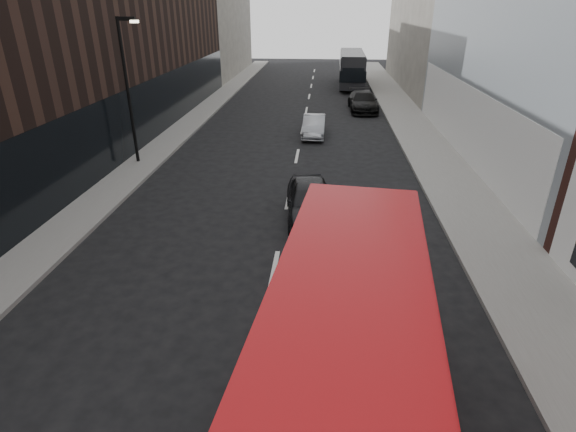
% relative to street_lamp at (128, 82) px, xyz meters
% --- Properties ---
extents(sidewalk_right, '(3.00, 80.00, 0.15)m').
position_rel_street_lamp_xyz_m(sidewalk_right, '(15.72, 7.00, -4.11)').
color(sidewalk_right, slate).
rests_on(sidewalk_right, ground).
extents(sidewalk_left, '(2.00, 80.00, 0.15)m').
position_rel_street_lamp_xyz_m(sidewalk_left, '(0.22, 7.00, -4.11)').
color(sidewalk_left, slate).
rests_on(sidewalk_left, ground).
extents(building_left_mid, '(5.00, 24.00, 14.00)m').
position_rel_street_lamp_xyz_m(building_left_mid, '(-3.28, 12.00, 2.82)').
color(building_left_mid, black).
rests_on(building_left_mid, ground).
extents(building_left_far, '(5.00, 20.00, 13.00)m').
position_rel_street_lamp_xyz_m(building_left_far, '(-3.28, 34.00, 2.32)').
color(building_left_far, '#6A655D').
rests_on(building_left_far, ground).
extents(street_lamp, '(1.06, 0.22, 7.00)m').
position_rel_street_lamp_xyz_m(street_lamp, '(0.00, 0.00, 0.00)').
color(street_lamp, black).
rests_on(street_lamp, sidewalk_left).
extents(grey_bus, '(2.69, 10.44, 3.35)m').
position_rel_street_lamp_xyz_m(grey_bus, '(12.29, 26.22, -2.39)').
color(grey_bus, black).
rests_on(grey_bus, ground).
extents(car_a, '(2.18, 4.57, 1.51)m').
position_rel_street_lamp_xyz_m(car_a, '(9.20, -6.00, -3.43)').
color(car_a, black).
rests_on(car_a, ground).
extents(car_b, '(1.44, 3.96, 1.30)m').
position_rel_street_lamp_xyz_m(car_b, '(9.03, 6.30, -3.53)').
color(car_b, '#909398').
rests_on(car_b, ground).
extents(car_c, '(2.29, 5.22, 1.49)m').
position_rel_street_lamp_xyz_m(car_c, '(12.66, 14.17, -3.43)').
color(car_c, black).
rests_on(car_c, ground).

